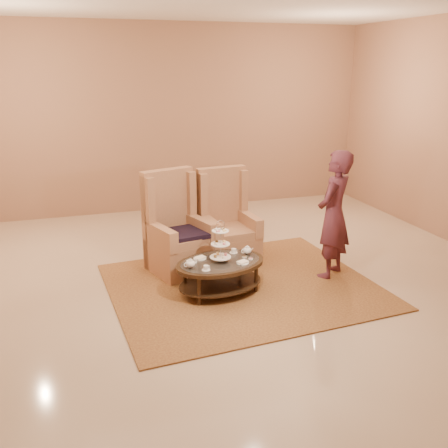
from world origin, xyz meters
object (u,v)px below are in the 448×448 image
object	(u,v)px
tea_table	(220,267)
person	(334,215)
armchair_right	(226,231)
armchair_left	(177,238)

from	to	relation	value
tea_table	person	distance (m)	1.66
armchair_right	person	world-z (taller)	person
armchair_left	person	bearing A→B (deg)	-41.25
armchair_left	person	xyz separation A→B (m)	(1.93, -0.83, 0.39)
armchair_left	armchair_right	bearing A→B (deg)	-8.75
tea_table	armchair_left	world-z (taller)	armchair_left
armchair_right	person	bearing A→B (deg)	-44.34
tea_table	armchair_left	size ratio (longest dim) A/B	0.92
tea_table	person	size ratio (longest dim) A/B	0.74
tea_table	person	xyz separation A→B (m)	(1.58, 0.07, 0.51)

